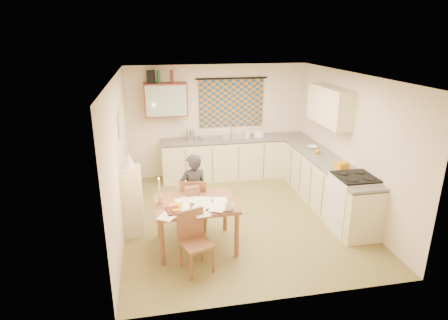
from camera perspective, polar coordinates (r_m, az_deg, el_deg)
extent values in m
cube|color=olive|center=(6.85, 2.44, -8.64)|extent=(4.00, 4.50, 0.02)
cube|color=white|center=(6.10, 2.78, 12.82)|extent=(4.00, 4.50, 0.02)
cube|color=beige|center=(8.50, -0.92, 5.97)|extent=(4.00, 0.02, 2.50)
cube|color=beige|center=(4.35, 9.50, -7.37)|extent=(4.00, 0.02, 2.50)
cube|color=beige|center=(6.23, -15.70, 0.37)|extent=(0.02, 4.50, 2.50)
cube|color=beige|center=(7.09, 18.63, 2.31)|extent=(0.02, 4.50, 2.50)
cube|color=navy|center=(8.44, 1.14, 8.65)|extent=(1.45, 0.03, 1.05)
cylinder|color=black|center=(8.34, 1.20, 12.34)|extent=(1.60, 0.04, 0.04)
cube|color=maroon|center=(8.10, -8.86, 9.07)|extent=(0.90, 0.34, 0.70)
cube|color=#99B2A5|center=(7.93, -8.80, 8.87)|extent=(0.84, 0.02, 0.64)
cube|color=beige|center=(7.34, 15.83, 7.97)|extent=(0.34, 1.30, 0.70)
cube|color=beige|center=(6.49, -15.45, 5.27)|extent=(0.04, 0.50, 0.40)
cube|color=silver|center=(6.49, -15.23, 5.29)|extent=(0.01, 0.42, 0.32)
cube|color=beige|center=(8.50, 1.77, 0.21)|extent=(3.30, 0.60, 0.86)
cube|color=#5B5856|center=(8.36, 1.81, 3.26)|extent=(3.30, 0.62, 0.04)
cube|color=beige|center=(7.36, 15.20, -3.53)|extent=(0.60, 2.95, 0.86)
cube|color=#5B5856|center=(7.19, 15.52, -0.06)|extent=(0.62, 2.95, 0.04)
cube|color=white|center=(6.54, 18.94, -6.41)|extent=(0.63, 0.63, 0.94)
cube|color=black|center=(6.36, 19.40, -2.44)|extent=(0.60, 0.60, 0.03)
cube|color=silver|center=(8.36, 1.70, 3.12)|extent=(0.60, 0.51, 0.10)
cylinder|color=silver|center=(8.47, 1.15, 4.61)|extent=(0.04, 0.04, 0.28)
cube|color=silver|center=(8.23, -2.49, 3.37)|extent=(0.40, 0.36, 0.06)
cylinder|color=silver|center=(8.17, -5.16, 3.84)|extent=(0.23, 0.23, 0.24)
cylinder|color=white|center=(8.46, 5.36, 4.08)|extent=(0.25, 0.25, 0.16)
imported|color=white|center=(8.44, 3.60, 4.20)|extent=(0.09, 0.09, 0.19)
imported|color=white|center=(7.80, 13.28, 1.93)|extent=(0.30, 0.30, 0.05)
cube|color=#C4800E|center=(6.74, 17.46, -0.82)|extent=(0.26, 0.22, 0.12)
sphere|color=#C4800E|center=(7.45, 14.08, 1.27)|extent=(0.10, 0.10, 0.10)
cube|color=black|center=(8.03, -11.09, 12.33)|extent=(0.18, 0.21, 0.26)
cylinder|color=#195926|center=(8.03, -9.93, 12.39)|extent=(0.08, 0.08, 0.26)
cylinder|color=maroon|center=(8.04, -7.94, 12.50)|extent=(0.09, 0.09, 0.26)
cube|color=brown|center=(5.65, -4.35, -6.65)|extent=(1.22, 0.94, 0.05)
cube|color=brown|center=(6.29, -4.49, -6.67)|extent=(0.49, 0.49, 0.04)
cube|color=brown|center=(6.02, -4.68, -5.33)|extent=(0.41, 0.12, 0.45)
cube|color=brown|center=(5.24, -4.20, -12.64)|extent=(0.50, 0.50, 0.04)
cube|color=brown|center=(5.27, -5.12, -9.61)|extent=(0.38, 0.16, 0.43)
imported|color=black|center=(6.18, -4.68, -4.93)|extent=(0.64, 0.55, 1.33)
cube|color=beige|center=(6.19, -13.78, -6.17)|extent=(0.32, 0.30, 1.18)
cone|color=beige|center=(5.94, -14.30, -0.06)|extent=(0.20, 0.20, 0.22)
cube|color=brown|center=(5.80, -4.89, -4.79)|extent=(0.23, 0.13, 0.16)
imported|color=white|center=(5.35, 0.80, -7.21)|extent=(0.22, 0.22, 0.10)
imported|color=maroon|center=(5.36, -8.76, -7.84)|extent=(0.29, 0.33, 0.02)
imported|color=#C4800E|center=(5.51, -8.47, -7.07)|extent=(0.33, 0.37, 0.02)
cube|color=#C4800E|center=(5.35, -7.18, -7.72)|extent=(0.12, 0.09, 0.04)
cube|color=black|center=(5.38, -2.42, -7.58)|extent=(0.14, 0.08, 0.02)
cylinder|color=silver|center=(5.62, -9.76, -5.71)|extent=(0.07, 0.07, 0.18)
cylinder|color=white|center=(5.52, -9.84, -3.92)|extent=(0.03, 0.03, 0.22)
sphere|color=#FFCC66|center=(5.46, -9.94, -2.81)|extent=(0.02, 0.02, 0.02)
cube|color=white|center=(5.67, -3.10, -6.23)|extent=(0.30, 0.35, 0.00)
cube|color=white|center=(5.32, -3.42, -8.00)|extent=(0.24, 0.32, 0.00)
cube|color=white|center=(5.27, -8.56, -8.41)|extent=(0.33, 0.36, 0.00)
cube|color=white|center=(5.84, -4.88, -5.42)|extent=(0.27, 0.34, 0.00)
cube|color=white|center=(5.63, -0.52, -6.28)|extent=(0.22, 0.30, 0.00)
cube|color=white|center=(5.57, -3.21, -6.61)|extent=(0.23, 0.31, 0.00)
cube|color=white|center=(5.45, -6.38, -7.29)|extent=(0.22, 0.30, 0.00)
cube|color=white|center=(5.62, -6.37, -6.40)|extent=(0.21, 0.30, 0.00)
cube|color=white|center=(5.45, -1.98, -7.15)|extent=(0.32, 0.36, 0.00)
cube|color=white|center=(5.44, -3.71, -7.22)|extent=(0.31, 0.36, 0.00)
cube|color=white|center=(5.45, -0.19, -7.09)|extent=(0.28, 0.34, 0.00)
cube|color=white|center=(5.71, -4.89, -5.87)|extent=(0.33, 0.36, 0.00)
cube|color=white|center=(5.41, -0.93, -7.24)|extent=(0.32, 0.36, 0.00)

